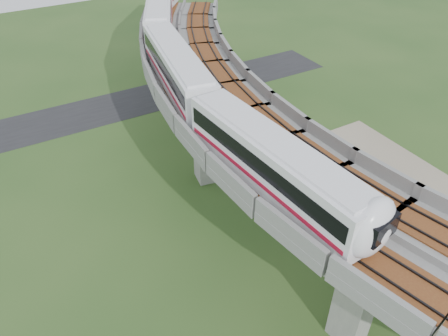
{
  "coord_description": "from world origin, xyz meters",
  "views": [
    {
      "loc": [
        -15.56,
        -21.48,
        27.99
      ],
      "look_at": [
        -1.73,
        2.28,
        7.5
      ],
      "focal_mm": 35.0,
      "sensor_mm": 36.0,
      "label": 1
    }
  ],
  "objects_px": {
    "car_dark": "(316,150)",
    "metro_train": "(189,38)",
    "car_red": "(417,218)",
    "car_white": "(389,217)"
  },
  "relations": [
    {
      "from": "car_white",
      "to": "car_dark",
      "type": "bearing_deg",
      "value": 40.25
    },
    {
      "from": "car_white",
      "to": "car_dark",
      "type": "distance_m",
      "value": 11.84
    },
    {
      "from": "car_red",
      "to": "car_white",
      "type": "bearing_deg",
      "value": -147.53
    },
    {
      "from": "car_red",
      "to": "metro_train",
      "type": "bearing_deg",
      "value": -177.57
    },
    {
      "from": "car_white",
      "to": "car_red",
      "type": "height_order",
      "value": "car_white"
    },
    {
      "from": "car_white",
      "to": "car_red",
      "type": "relative_size",
      "value": 1.03
    },
    {
      "from": "car_white",
      "to": "metro_train",
      "type": "bearing_deg",
      "value": 69.98
    },
    {
      "from": "car_white",
      "to": "car_dark",
      "type": "xyz_separation_m",
      "value": [
        1.22,
        11.78,
        -0.02
      ]
    },
    {
      "from": "metro_train",
      "to": "car_red",
      "type": "relative_size",
      "value": 17.53
    },
    {
      "from": "car_dark",
      "to": "metro_train",
      "type": "bearing_deg",
      "value": 53.27
    }
  ]
}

